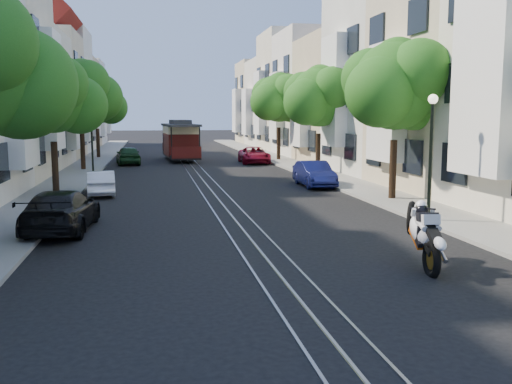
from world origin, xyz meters
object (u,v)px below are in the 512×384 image
sportbike_rider (423,231)px  parked_car_e_far (254,155)px  tree_e_d (280,99)px  cable_car (180,139)px  tree_w_c (81,92)px  parked_car_w_far (128,155)px  lamp_east (431,138)px  tree_e_b (397,88)px  parked_car_w_mid (101,183)px  tree_w_d (97,103)px  parked_car_w_near (61,211)px  lamp_west (91,128)px  tree_e_c (320,99)px  tree_w_b (53,98)px  parked_car_e_mid (314,174)px

sportbike_rider → parked_car_e_far: 30.18m
tree_e_d → cable_car: tree_e_d is taller
tree_w_c → parked_car_w_far: (2.65, 4.45, -4.38)m
tree_w_c → sportbike_rider: tree_w_c is taller
lamp_east → tree_e_b: bearing=79.1°
tree_e_b → parked_car_w_mid: 13.66m
tree_w_d → parked_car_w_far: size_ratio=1.62×
parked_car_w_near → parked_car_w_far: 24.67m
parked_car_w_near → sportbike_rider: bearing=150.2°
lamp_east → parked_car_e_far: size_ratio=0.93×
lamp_west → tree_e_d: bearing=33.5°
lamp_west → parked_car_e_far: 13.27m
tree_e_b → tree_e_c: size_ratio=1.03×
tree_w_c → sportbike_rider: 28.61m
tree_w_b → parked_car_e_far: tree_w_b is taller
tree_w_c → parked_car_w_mid: bearing=-80.3°
lamp_east → lamp_west: same height
tree_w_c → parked_car_e_far: (11.97, 3.90, -4.45)m
tree_w_b → sportbike_rider: size_ratio=2.72×
parked_car_e_mid → parked_car_w_far: 18.01m
tree_w_d → lamp_west: size_ratio=1.57×
cable_car → tree_w_c: bearing=-134.2°
tree_e_c → cable_car: tree_e_c is taller
lamp_west → parked_car_w_mid: (1.21, -8.96, -2.29)m
parked_car_e_mid → parked_car_w_near: (-10.92, -9.54, 0.01)m
tree_w_b → lamp_west: 8.22m
lamp_east → tree_w_d: bearing=112.8°
tree_e_d → parked_car_w_mid: size_ratio=2.03×
tree_e_c → tree_w_b: (-14.40, -6.00, -0.20)m
tree_w_b → parked_car_w_mid: size_ratio=1.86×
tree_e_b → parked_car_e_mid: size_ratio=1.71×
parked_car_w_mid → tree_w_d: bearing=-90.2°
tree_w_d → cable_car: 7.91m
lamp_west → parked_car_w_mid: 9.33m
tree_w_d → parked_car_w_mid: (2.05, -22.94, -4.04)m
lamp_west → parked_car_w_mid: size_ratio=1.23×
tree_w_b → tree_w_c: 11.02m
tree_e_b → parked_car_w_near: (-12.86, -4.20, -4.08)m
tree_e_b → lamp_east: size_ratio=1.61×
parked_car_e_far → parked_car_w_mid: (-9.92, -15.83, -0.06)m
tree_w_d → parked_car_e_far: (11.97, -7.10, -3.98)m
parked_car_w_far → tree_w_b: bearing=74.4°
parked_car_e_mid → tree_w_d: bearing=120.0°
tree_w_c → lamp_west: size_ratio=1.71×
cable_car → parked_car_e_far: (5.33, -3.89, -1.13)m
lamp_east → parked_car_e_far: bearing=93.4°
tree_w_b → tree_e_c: bearing=22.6°
tree_e_c → parked_car_e_far: (-2.43, 8.90, -3.98)m
tree_w_d → parked_car_e_mid: (12.46, -21.66, -3.96)m
tree_e_c → lamp_east: bearing=-93.4°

